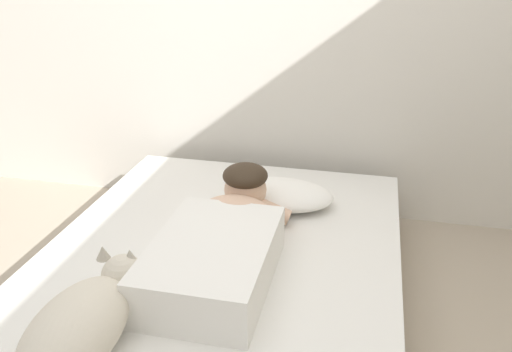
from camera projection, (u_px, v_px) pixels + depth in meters
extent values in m
cube|color=gray|center=(216.00, 314.00, 2.17)|extent=(1.49, 2.08, 0.12)
cube|color=white|center=(214.00, 283.00, 2.10)|extent=(1.44, 2.02, 0.19)
ellipsoid|color=white|center=(279.00, 194.00, 2.50)|extent=(0.52, 0.32, 0.11)
cube|color=white|center=(212.00, 262.00, 1.91)|extent=(0.42, 0.64, 0.18)
ellipsoid|color=#D8AD8E|center=(236.00, 214.00, 2.20)|extent=(0.32, 0.20, 0.16)
sphere|color=#D8AD8E|center=(245.00, 190.00, 2.33)|extent=(0.19, 0.19, 0.19)
ellipsoid|color=#332619|center=(245.00, 176.00, 2.30)|extent=(0.20, 0.20, 0.10)
cylinder|color=#D8AD8E|center=(223.00, 204.00, 2.36)|extent=(0.23, 0.07, 0.14)
cylinder|color=#D8AD8E|center=(266.00, 208.00, 2.32)|extent=(0.23, 0.07, 0.14)
ellipsoid|color=beige|center=(76.00, 330.00, 1.56)|extent=(0.26, 0.48, 0.20)
sphere|color=beige|center=(123.00, 276.00, 1.78)|extent=(0.15, 0.15, 0.15)
cone|color=#A79F8E|center=(103.00, 252.00, 1.78)|extent=(0.05, 0.05, 0.05)
cone|color=#A79F8E|center=(130.00, 256.00, 1.76)|extent=(0.05, 0.05, 0.05)
cylinder|color=#D84C47|center=(279.00, 204.00, 2.45)|extent=(0.09, 0.09, 0.07)
torus|color=#D84C47|center=(291.00, 205.00, 2.44)|extent=(0.05, 0.01, 0.05)
cube|color=black|center=(216.00, 256.00, 2.10)|extent=(0.07, 0.14, 0.01)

